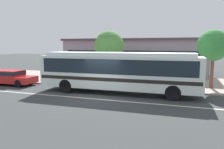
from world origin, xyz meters
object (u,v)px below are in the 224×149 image
object	(u,v)px
pedestrian_waiting_near_sign	(98,73)
street_tree_near_stop	(109,46)
street_tree_mid_block	(213,46)
transit_bus	(118,70)
bus_stop_sign	(179,70)
sedan_behind_bus	(9,77)
pedestrian_walking_along_curb	(88,70)

from	to	relation	value
pedestrian_waiting_near_sign	street_tree_near_stop	distance (m)	2.75
street_tree_near_stop	street_tree_mid_block	bearing A→B (deg)	-1.92
transit_bus	bus_stop_sign	world-z (taller)	transit_bus
pedestrian_waiting_near_sign	bus_stop_sign	bearing A→B (deg)	-5.57
street_tree_mid_block	street_tree_near_stop	bearing A→B (deg)	178.08
street_tree_near_stop	pedestrian_waiting_near_sign	bearing A→B (deg)	-109.40
transit_bus	pedestrian_waiting_near_sign	world-z (taller)	transit_bus
sedan_behind_bus	street_tree_near_stop	size ratio (longest dim) A/B	0.99
transit_bus	pedestrian_waiting_near_sign	bearing A→B (deg)	135.70
pedestrian_walking_along_curb	bus_stop_sign	bearing A→B (deg)	-10.74
transit_bus	bus_stop_sign	distance (m)	4.54
bus_stop_sign	street_tree_near_stop	world-z (taller)	street_tree_near_stop
bus_stop_sign	pedestrian_waiting_near_sign	bearing A→B (deg)	174.43
sedan_behind_bus	street_tree_mid_block	world-z (taller)	street_tree_mid_block
pedestrian_waiting_near_sign	bus_stop_sign	world-z (taller)	bus_stop_sign
transit_bus	street_tree_near_stop	distance (m)	4.80
pedestrian_walking_along_curb	street_tree_mid_block	xyz separation A→B (m)	(10.50, 0.26, 2.29)
pedestrian_waiting_near_sign	sedan_behind_bus	bearing A→B (deg)	-162.70
bus_stop_sign	sedan_behind_bus	bearing A→B (deg)	-173.27
sedan_behind_bus	street_tree_mid_block	distance (m)	17.22
pedestrian_walking_along_curb	street_tree_mid_block	bearing A→B (deg)	1.40
pedestrian_walking_along_curb	transit_bus	bearing A→B (deg)	-40.89
bus_stop_sign	street_tree_near_stop	distance (m)	6.80
pedestrian_waiting_near_sign	bus_stop_sign	xyz separation A→B (m)	(6.74, -0.66, 0.56)
street_tree_mid_block	pedestrian_waiting_near_sign	bearing A→B (deg)	-172.95
pedestrian_waiting_near_sign	street_tree_mid_block	size ratio (longest dim) A/B	0.37
sedan_behind_bus	pedestrian_waiting_near_sign	distance (m)	7.86
bus_stop_sign	street_tree_mid_block	world-z (taller)	street_tree_mid_block
transit_bus	street_tree_near_stop	xyz separation A→B (m)	(-2.11, 3.97, 1.68)
pedestrian_waiting_near_sign	transit_bus	bearing A→B (deg)	-44.30
sedan_behind_bus	bus_stop_sign	world-z (taller)	bus_stop_sign
transit_bus	pedestrian_walking_along_curb	bearing A→B (deg)	139.11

